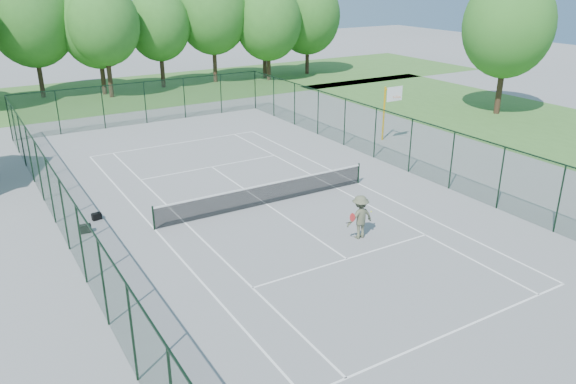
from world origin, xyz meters
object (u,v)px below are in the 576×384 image
at_px(sports_bag_a, 86,229).
at_px(tennis_player, 360,217).
at_px(basketball_goal, 390,103).
at_px(tennis_net, 266,193).

distance_m(sports_bag_a, tennis_player, 11.59).
bearing_deg(sports_bag_a, basketball_goal, 17.93).
height_order(sports_bag_a, tennis_player, tennis_player).
xyz_separation_m(basketball_goal, sports_bag_a, (-19.98, -3.94, -2.39)).
bearing_deg(sports_bag_a, tennis_player, -26.65).
bearing_deg(basketball_goal, sports_bag_a, -168.86).
xyz_separation_m(tennis_net, tennis_player, (1.58, -5.13, 0.36)).
bearing_deg(tennis_net, tennis_player, -72.92).
bearing_deg(basketball_goal, tennis_player, -135.05).
bearing_deg(tennis_player, tennis_net, 107.08).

